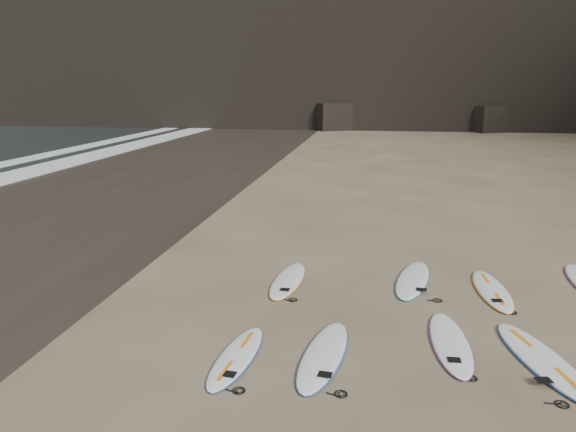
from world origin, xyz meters
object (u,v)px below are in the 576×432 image
at_px(surfboard_0, 237,356).
at_px(surfboard_6, 413,279).
at_px(surfboard_1, 324,354).
at_px(surfboard_7, 492,290).
at_px(surfboard_2, 450,342).
at_px(surfboard_5, 288,280).
at_px(surfboard_3, 543,359).

height_order(surfboard_0, surfboard_6, surfboard_6).
xyz_separation_m(surfboard_1, surfboard_7, (3.22, 3.41, -0.00)).
xyz_separation_m(surfboard_2, surfboard_6, (-0.44, 3.07, 0.00)).
bearing_deg(surfboard_6, surfboard_0, -115.48).
xyz_separation_m(surfboard_1, surfboard_5, (-1.10, 3.35, -0.00)).
distance_m(surfboard_3, surfboard_7, 3.07).
height_order(surfboard_2, surfboard_6, surfboard_6).
bearing_deg(surfboard_1, surfboard_2, 27.00).
bearing_deg(surfboard_3, surfboard_0, 173.25).
relative_size(surfboard_3, surfboard_7, 1.10).
bearing_deg(surfboard_1, surfboard_0, -161.74).
bearing_deg(surfboard_0, surfboard_2, 21.58).
relative_size(surfboard_0, surfboard_3, 0.82).
distance_m(surfboard_3, surfboard_6, 3.91).
bearing_deg(surfboard_3, surfboard_7, 79.29).
xyz_separation_m(surfboard_2, surfboard_3, (1.36, -0.40, 0.00)).
relative_size(surfboard_0, surfboard_5, 0.91).
bearing_deg(surfboard_1, surfboard_7, 53.57).
relative_size(surfboard_1, surfboard_7, 1.02).
bearing_deg(surfboard_6, surfboard_3, -52.14).
distance_m(surfboard_0, surfboard_6, 5.07).
distance_m(surfboard_1, surfboard_2, 2.19).
height_order(surfboard_0, surfboard_3, surfboard_3).
bearing_deg(surfboard_3, surfboard_2, 149.43).
xyz_separation_m(surfboard_0, surfboard_6, (2.98, 4.10, 0.01)).
bearing_deg(surfboard_0, surfboard_3, 12.37).
bearing_deg(surfboard_7, surfboard_0, -143.80).
relative_size(surfboard_2, surfboard_5, 1.02).
xyz_separation_m(surfboard_0, surfboard_2, (3.42, 1.02, 0.00)).
height_order(surfboard_1, surfboard_2, surfboard_1).
distance_m(surfboard_5, surfboard_6, 2.76).
xyz_separation_m(surfboard_5, surfboard_6, (2.72, 0.47, 0.00)).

